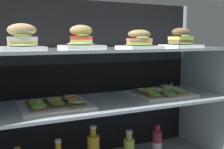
# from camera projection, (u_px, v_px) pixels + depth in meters

# --- Properties ---
(case_frame) EXTENTS (1.40, 0.50, 1.00)m
(case_frame) POSITION_uv_depth(u_px,v_px,m) (101.00, 78.00, 1.62)
(case_frame) COLOR gray
(case_frame) RESTS_ON ground
(riser_lower_tier) EXTENTS (1.34, 0.44, 0.38)m
(riser_lower_tier) POSITION_uv_depth(u_px,v_px,m) (112.00, 136.00, 1.51)
(riser_lower_tier) COLOR silver
(riser_lower_tier) RESTS_ON case_base_deck
(shelf_lower_glass) EXTENTS (1.36, 0.45, 0.01)m
(shelf_lower_glass) POSITION_uv_depth(u_px,v_px,m) (112.00, 102.00, 1.49)
(shelf_lower_glass) COLOR silver
(shelf_lower_glass) RESTS_ON riser_lower_tier
(riser_upper_tier) EXTENTS (1.34, 0.44, 0.27)m
(riser_upper_tier) POSITION_uv_depth(u_px,v_px,m) (112.00, 76.00, 1.47)
(riser_upper_tier) COLOR silver
(riser_upper_tier) RESTS_ON shelf_lower_glass
(shelf_upper_glass) EXTENTS (1.36, 0.45, 0.01)m
(shelf_upper_glass) POSITION_uv_depth(u_px,v_px,m) (112.00, 49.00, 1.45)
(shelf_upper_glass) COLOR silver
(shelf_upper_glass) RESTS_ON riser_upper_tier
(plated_roll_sandwich_center) EXTENTS (0.20, 0.20, 0.12)m
(plated_roll_sandwich_center) POSITION_uv_depth(u_px,v_px,m) (22.00, 40.00, 1.27)
(plated_roll_sandwich_center) COLOR white
(plated_roll_sandwich_center) RESTS_ON shelf_upper_glass
(plated_roll_sandwich_mid_right) EXTENTS (0.21, 0.21, 0.12)m
(plated_roll_sandwich_mid_right) POSITION_uv_depth(u_px,v_px,m) (81.00, 40.00, 1.42)
(plated_roll_sandwich_mid_right) COLOR white
(plated_roll_sandwich_mid_right) RESTS_ON shelf_upper_glass
(plated_roll_sandwich_near_right_corner) EXTENTS (0.20, 0.20, 0.10)m
(plated_roll_sandwich_near_right_corner) POSITION_uv_depth(u_px,v_px,m) (139.00, 41.00, 1.47)
(plated_roll_sandwich_near_right_corner) COLOR white
(plated_roll_sandwich_near_right_corner) RESTS_ON shelf_upper_glass
(plated_roll_sandwich_far_left) EXTENTS (0.19, 0.19, 0.11)m
(plated_roll_sandwich_far_left) POSITION_uv_depth(u_px,v_px,m) (181.00, 40.00, 1.63)
(plated_roll_sandwich_far_left) COLOR white
(plated_roll_sandwich_far_left) RESTS_ON shelf_upper_glass
(open_sandwich_tray_far_right) EXTENTS (0.34, 0.30, 0.06)m
(open_sandwich_tray_far_right) POSITION_uv_depth(u_px,v_px,m) (56.00, 104.00, 1.34)
(open_sandwich_tray_far_right) COLOR white
(open_sandwich_tray_far_right) RESTS_ON shelf_lower_glass
(open_sandwich_tray_far_left) EXTENTS (0.34, 0.32, 0.06)m
(open_sandwich_tray_far_left) POSITION_uv_depth(u_px,v_px,m) (161.00, 92.00, 1.62)
(open_sandwich_tray_far_left) COLOR white
(open_sandwich_tray_far_left) RESTS_ON shelf_lower_glass
(juice_bottle_front_right_end) EXTENTS (0.06, 0.06, 0.21)m
(juice_bottle_front_right_end) POSITION_uv_depth(u_px,v_px,m) (157.00, 143.00, 1.69)
(juice_bottle_front_right_end) COLOR #992A43
(juice_bottle_front_right_end) RESTS_ON case_base_deck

